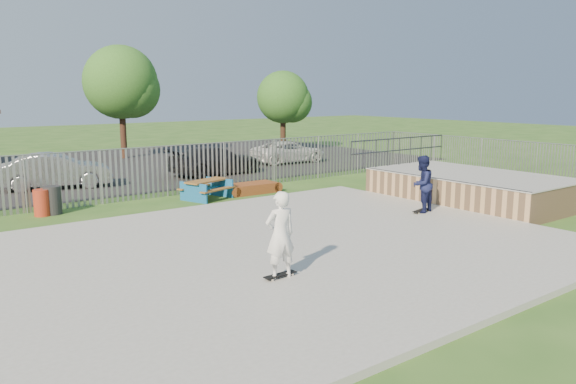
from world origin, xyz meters
TOP-DOWN VIEW (x-y plane):
  - ground at (0.00, 0.00)m, footprint 120.00×120.00m
  - concrete_slab at (0.00, 0.00)m, footprint 15.00×12.00m
  - quarter_pipe at (9.50, 1.04)m, footprint 5.50×7.05m
  - fence at (1.00, 4.59)m, footprint 26.04×16.02m
  - picnic_table at (1.95, 7.55)m, footprint 2.13×1.92m
  - funbox at (4.03, 7.58)m, footprint 2.03×1.03m
  - trash_bin_red at (-3.89, 8.25)m, footprint 0.53×0.53m
  - trash_bin_grey at (-3.54, 8.29)m, footprint 0.58×0.58m
  - parking_lot at (0.00, 19.00)m, footprint 40.00×18.00m
  - car_silver at (-2.03, 13.53)m, footprint 4.79×2.62m
  - car_dark at (5.44, 12.93)m, footprint 4.89×2.15m
  - car_white at (11.19, 14.50)m, footprint 4.58×2.34m
  - tree_mid at (4.41, 22.48)m, footprint 4.46×4.46m
  - tree_right at (14.71, 19.78)m, footprint 3.56×3.56m
  - skateboard_a at (6.10, 0.54)m, footprint 0.82×0.38m
  - skateboard_b at (-1.56, -2.00)m, footprint 0.81×0.25m
  - skater_navy at (6.10, 0.54)m, footprint 1.06×0.91m
  - skater_white at (-1.56, -2.00)m, footprint 0.74×0.53m

SIDE VIEW (x-z plane):
  - ground at x=0.00m, z-range 0.00..0.00m
  - parking_lot at x=0.00m, z-range 0.00..0.02m
  - concrete_slab at x=0.00m, z-range 0.00..0.15m
  - skateboard_a at x=6.10m, z-range 0.15..0.23m
  - skateboard_b at x=-1.56m, z-range 0.15..0.23m
  - funbox at x=4.03m, z-range 0.00..0.40m
  - picnic_table at x=1.95m, z-range 0.01..0.75m
  - trash_bin_red at x=-3.89m, z-range 0.00..0.89m
  - trash_bin_grey at x=-3.54m, z-range 0.00..0.96m
  - quarter_pipe at x=9.50m, z-range -0.54..1.65m
  - car_white at x=11.19m, z-range 0.02..1.26m
  - car_dark at x=5.44m, z-range 0.02..1.42m
  - car_silver at x=-2.03m, z-range 0.02..1.52m
  - fence at x=1.00m, z-range 0.00..2.00m
  - skater_navy at x=6.10m, z-range 0.15..2.04m
  - skater_white at x=-1.56m, z-range 0.15..2.04m
  - tree_right at x=14.71m, z-range 0.95..6.44m
  - tree_mid at x=4.41m, z-range 1.19..8.07m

